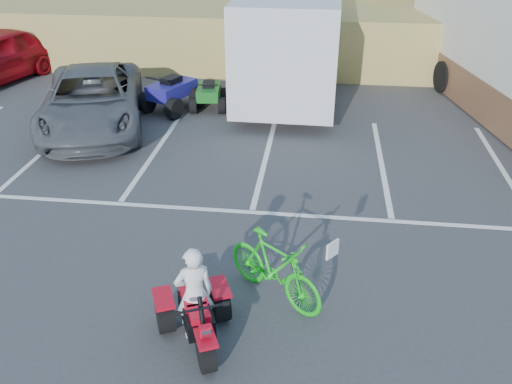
# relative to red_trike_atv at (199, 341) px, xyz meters

# --- Properties ---
(ground) EXTENTS (100.00, 100.00, 0.00)m
(ground) POSITION_rel_red_trike_atv_xyz_m (0.27, 1.17, 0.00)
(ground) COLOR #38383B
(ground) RESTS_ON ground
(parking_stripes) EXTENTS (28.00, 5.16, 0.01)m
(parking_stripes) POSITION_rel_red_trike_atv_xyz_m (1.14, 5.24, 0.00)
(parking_stripes) COLOR white
(parking_stripes) RESTS_ON ground
(grass_embankment) EXTENTS (40.00, 8.50, 3.10)m
(grass_embankment) POSITION_rel_red_trike_atv_xyz_m (0.27, 16.65, 1.42)
(grass_embankment) COLOR #9B9046
(grass_embankment) RESTS_ON ground
(red_trike_atv) EXTENTS (1.55, 1.73, 0.92)m
(red_trike_atv) POSITION_rel_red_trike_atv_xyz_m (0.00, 0.00, 0.00)
(red_trike_atv) COLOR red
(red_trike_atv) RESTS_ON ground
(rider) EXTENTS (0.63, 0.54, 1.46)m
(rider) POSITION_rel_red_trike_atv_xyz_m (-0.06, 0.14, 0.73)
(rider) COLOR white
(rider) RESTS_ON ground
(green_dirt_bike) EXTENTS (1.77, 1.54, 1.11)m
(green_dirt_bike) POSITION_rel_red_trike_atv_xyz_m (0.94, 1.08, 0.55)
(green_dirt_bike) COLOR #14BF19
(green_dirt_bike) RESTS_ON ground
(grey_pickup) EXTENTS (3.96, 5.87, 1.49)m
(grey_pickup) POSITION_rel_red_trike_atv_xyz_m (-4.49, 7.55, 0.75)
(grey_pickup) COLOR #4D5055
(grey_pickup) RESTS_ON ground
(cargo_trailer) EXTENTS (2.82, 6.85, 3.18)m
(cargo_trailer) POSITION_rel_red_trike_atv_xyz_m (0.52, 10.88, 1.72)
(cargo_trailer) COLOR silver
(cargo_trailer) RESTS_ON ground
(quad_atv_blue) EXTENTS (1.81, 2.03, 1.09)m
(quad_atv_blue) POSITION_rel_red_trike_atv_xyz_m (-2.75, 9.09, 0.00)
(quad_atv_blue) COLOR navy
(quad_atv_blue) RESTS_ON ground
(quad_atv_green) EXTENTS (1.14, 1.44, 0.88)m
(quad_atv_green) POSITION_rel_red_trike_atv_xyz_m (-1.74, 9.35, 0.00)
(quad_atv_green) COLOR #16601C
(quad_atv_green) RESTS_ON ground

